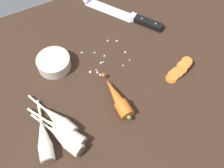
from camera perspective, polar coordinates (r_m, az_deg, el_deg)
name	(u,v)px	position (r cm, az deg, el deg)	size (l,w,h in cm)	color
ground_plane	(109,85)	(84.15, -0.63, -0.22)	(120.00, 90.00, 4.00)	#332116
chefs_knife	(119,13)	(101.99, 1.63, 15.63)	(21.96, 30.81, 4.18)	silver
whole_carrot	(118,99)	(76.96, 1.30, -3.29)	(4.21, 17.77, 4.20)	#D6601E
parsnip_front	(64,132)	(73.93, -10.74, -10.40)	(12.20, 18.94, 4.00)	silver
parsnip_mid_left	(64,138)	(73.23, -10.79, -11.86)	(10.56, 18.07, 4.00)	silver
parsnip_mid_right	(44,139)	(74.33, -14.96, -11.82)	(6.03, 19.55, 4.00)	silver
parsnip_back	(58,120)	(75.68, -12.01, -7.82)	(9.72, 18.79, 4.00)	silver
carrot_slice_stack	(179,70)	(86.45, 14.85, 3.05)	(11.01, 5.94, 3.66)	#D6601E
prep_bowl	(54,62)	(86.33, -12.90, 4.72)	(11.00, 11.00, 4.00)	beige
mince_crumbs	(102,60)	(87.13, -2.16, 5.43)	(15.14, 12.79, 0.88)	silver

